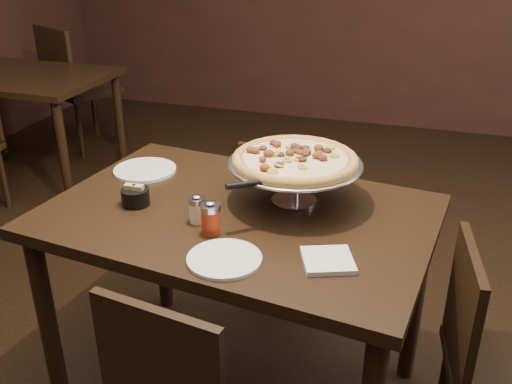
% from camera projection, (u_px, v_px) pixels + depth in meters
% --- Properties ---
extents(room, '(6.04, 7.04, 2.84)m').
position_uv_depth(room, '(274.00, 33.00, 1.79)').
color(room, black).
rests_on(room, ground).
extents(dining_table, '(1.40, 1.02, 0.82)m').
position_uv_depth(dining_table, '(238.00, 238.00, 2.01)').
color(dining_table, black).
rests_on(dining_table, ground).
extents(background_table, '(1.24, 0.82, 0.77)m').
position_uv_depth(background_table, '(19.00, 88.00, 3.97)').
color(background_table, black).
rests_on(background_table, ground).
extents(pizza_stand, '(0.47, 0.47, 0.19)m').
position_uv_depth(pizza_stand, '(295.00, 160.00, 1.96)').
color(pizza_stand, '#BBBCC3').
rests_on(pizza_stand, dining_table).
extents(parmesan_shaker, '(0.06, 0.06, 0.10)m').
position_uv_depth(parmesan_shaker, '(197.00, 209.00, 1.87)').
color(parmesan_shaker, '#F3EDBD').
rests_on(parmesan_shaker, dining_table).
extents(pepper_flake_shaker, '(0.06, 0.06, 0.11)m').
position_uv_depth(pepper_flake_shaker, '(211.00, 218.00, 1.80)').
color(pepper_flake_shaker, maroon).
rests_on(pepper_flake_shaker, dining_table).
extents(packet_caddy, '(0.10, 0.10, 0.08)m').
position_uv_depth(packet_caddy, '(135.00, 196.00, 1.99)').
color(packet_caddy, black).
rests_on(packet_caddy, dining_table).
extents(napkin_stack, '(0.19, 0.19, 0.02)m').
position_uv_depth(napkin_stack, '(328.00, 260.00, 1.66)').
color(napkin_stack, silver).
rests_on(napkin_stack, dining_table).
extents(plate_left, '(0.25, 0.25, 0.01)m').
position_uv_depth(plate_left, '(145.00, 170.00, 2.27)').
color(plate_left, silver).
rests_on(plate_left, dining_table).
extents(plate_near, '(0.22, 0.22, 0.01)m').
position_uv_depth(plate_near, '(224.00, 259.00, 1.67)').
color(plate_near, silver).
rests_on(plate_near, dining_table).
extents(serving_spatula, '(0.17, 0.17, 0.02)m').
position_uv_depth(serving_spatula, '(246.00, 185.00, 1.79)').
color(serving_spatula, '#BBBCC3').
rests_on(serving_spatula, pizza_stand).
extents(chair_far, '(0.43, 0.43, 0.85)m').
position_uv_depth(chair_far, '(286.00, 214.00, 2.70)').
color(chair_far, black).
rests_on(chair_far, ground).
extents(chair_side, '(0.44, 0.44, 0.84)m').
position_uv_depth(chair_side, '(490.00, 357.00, 1.83)').
color(chair_side, black).
rests_on(chair_side, ground).
extents(bg_chair_far, '(0.62, 0.62, 1.00)m').
position_uv_depth(bg_chair_far, '(74.00, 84.00, 4.56)').
color(bg_chair_far, black).
rests_on(bg_chair_far, ground).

